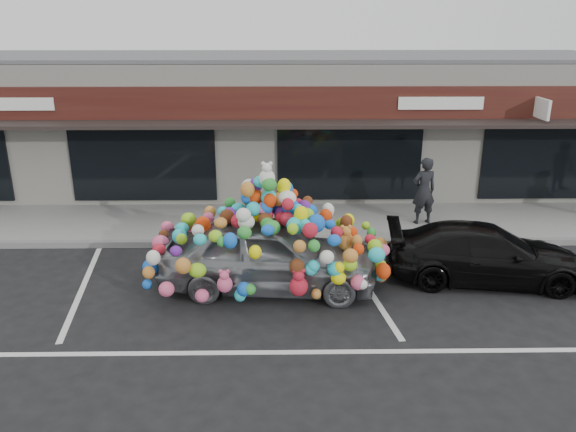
{
  "coord_description": "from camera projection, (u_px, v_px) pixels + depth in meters",
  "views": [
    {
      "loc": [
        0.97,
        -10.52,
        5.29
      ],
      "look_at": [
        1.15,
        1.4,
        1.17
      ],
      "focal_mm": 35.0,
      "sensor_mm": 36.0,
      "label": 1
    }
  ],
  "objects": [
    {
      "name": "parking_stripe_mid",
      "position": [
        367.0,
        286.0,
        11.89
      ],
      "size": [
        0.73,
        4.37,
        0.01
      ],
      "primitive_type": "cube",
      "rotation": [
        0.0,
        0.0,
        0.14
      ],
      "color": "silver",
      "rests_on": "ground"
    },
    {
      "name": "toy_car",
      "position": [
        269.0,
        246.0,
        11.54
      ],
      "size": [
        3.23,
        4.91,
        2.78
      ],
      "rotation": [
        0.0,
        0.0,
        1.49
      ],
      "color": "#A5ABB0",
      "rests_on": "ground"
    },
    {
      "name": "pedestrian_a",
      "position": [
        424.0,
        191.0,
        14.91
      ],
      "size": [
        0.74,
        0.57,
        1.81
      ],
      "primitive_type": "imported",
      "rotation": [
        0.0,
        0.0,
        3.36
      ],
      "color": "#242329",
      "rests_on": "sidewalk"
    },
    {
      "name": "shop_building",
      "position": [
        251.0,
        120.0,
        18.93
      ],
      "size": [
        24.0,
        7.2,
        4.31
      ],
      "color": "white",
      "rests_on": "ground"
    },
    {
      "name": "sidewalk",
      "position": [
        245.0,
        223.0,
        15.41
      ],
      "size": [
        26.0,
        3.0,
        0.15
      ],
      "primitive_type": "cube",
      "color": "gray",
      "rests_on": "ground"
    },
    {
      "name": "lane_line",
      "position": [
        341.0,
        352.0,
        9.51
      ],
      "size": [
        14.0,
        0.12,
        0.01
      ],
      "primitive_type": "cube",
      "color": "silver",
      "rests_on": "ground"
    },
    {
      "name": "kerb",
      "position": [
        241.0,
        243.0,
        14.0
      ],
      "size": [
        26.0,
        0.18,
        0.16
      ],
      "primitive_type": "cube",
      "color": "slate",
      "rests_on": "ground"
    },
    {
      "name": "parking_stripe_left",
      "position": [
        83.0,
        288.0,
        11.8
      ],
      "size": [
        0.73,
        4.37,
        0.01
      ],
      "primitive_type": "cube",
      "rotation": [
        0.0,
        0.0,
        0.14
      ],
      "color": "silver",
      "rests_on": "ground"
    },
    {
      "name": "ground",
      "position": [
        234.0,
        291.0,
        11.66
      ],
      "size": [
        90.0,
        90.0,
        0.0
      ],
      "primitive_type": "plane",
      "color": "black",
      "rests_on": "ground"
    },
    {
      "name": "black_sedan",
      "position": [
        486.0,
        254.0,
        11.99
      ],
      "size": [
        2.21,
        4.37,
        1.22
      ],
      "primitive_type": "imported",
      "rotation": [
        0.0,
        0.0,
        1.45
      ],
      "color": "black",
      "rests_on": "ground"
    }
  ]
}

